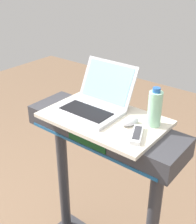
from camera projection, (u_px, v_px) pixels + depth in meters
name	position (u px, v px, depth m)	size (l,w,h in m)	color
desk_board	(104.00, 119.00, 1.56)	(0.64, 0.40, 0.02)	beige
laptop	(95.00, 101.00, 1.61)	(0.34, 0.35, 0.23)	#B7B7BC
computer_mouse	(130.00, 122.00, 1.48)	(0.06, 0.10, 0.03)	#B2B2B7
water_bottle	(155.00, 108.00, 1.44)	(0.07, 0.07, 0.20)	#9EDBB2
tv_remote	(137.00, 134.00, 1.38)	(0.11, 0.16, 0.02)	silver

